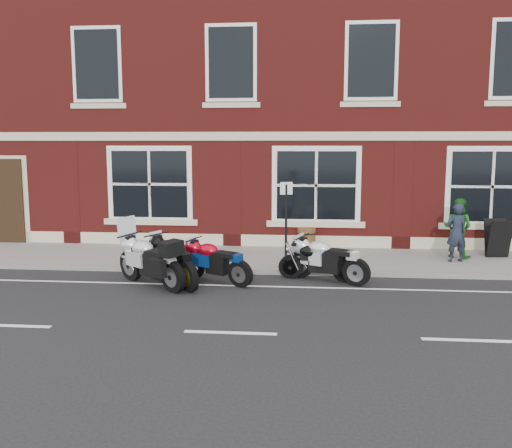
{
  "coord_description": "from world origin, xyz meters",
  "views": [
    {
      "loc": [
        1.33,
        -12.29,
        3.24
      ],
      "look_at": [
        0.0,
        1.6,
        1.22
      ],
      "focal_mm": 40.0,
      "sensor_mm": 36.0,
      "label": 1
    }
  ],
  "objects_px": {
    "moto_touring_silver": "(150,259)",
    "moto_sport_red": "(215,260)",
    "pedestrian_right": "(458,228)",
    "a_board_sign": "(498,238)",
    "pedestrian_left": "(456,233)",
    "moto_naked_black": "(316,260)",
    "parking_sign": "(286,219)",
    "moto_sport_black": "(173,259)",
    "moto_sport_silver": "(327,258)",
    "barrel_planter": "(306,238)"
  },
  "relations": [
    {
      "from": "moto_sport_silver",
      "to": "barrel_planter",
      "type": "height_order",
      "value": "moto_sport_silver"
    },
    {
      "from": "pedestrian_right",
      "to": "moto_naked_black",
      "type": "bearing_deg",
      "value": 65.53
    },
    {
      "from": "moto_sport_black",
      "to": "moto_sport_silver",
      "type": "bearing_deg",
      "value": -29.84
    },
    {
      "from": "moto_touring_silver",
      "to": "pedestrian_right",
      "type": "xyz_separation_m",
      "value": [
        7.58,
        3.34,
        0.31
      ]
    },
    {
      "from": "pedestrian_left",
      "to": "pedestrian_right",
      "type": "distance_m",
      "value": 0.62
    },
    {
      "from": "moto_sport_red",
      "to": "moto_touring_silver",
      "type": "bearing_deg",
      "value": 136.74
    },
    {
      "from": "a_board_sign",
      "to": "barrel_planter",
      "type": "height_order",
      "value": "a_board_sign"
    },
    {
      "from": "pedestrian_right",
      "to": "a_board_sign",
      "type": "xyz_separation_m",
      "value": [
        1.11,
        0.15,
        -0.29
      ]
    },
    {
      "from": "moto_touring_silver",
      "to": "moto_sport_black",
      "type": "xyz_separation_m",
      "value": [
        0.49,
        0.19,
        -0.04
      ]
    },
    {
      "from": "moto_naked_black",
      "to": "a_board_sign",
      "type": "bearing_deg",
      "value": -51.43
    },
    {
      "from": "pedestrian_right",
      "to": "parking_sign",
      "type": "relative_size",
      "value": 0.75
    },
    {
      "from": "moto_sport_silver",
      "to": "pedestrian_left",
      "type": "xyz_separation_m",
      "value": [
        3.41,
        1.98,
        0.34
      ]
    },
    {
      "from": "moto_sport_black",
      "to": "moto_naked_black",
      "type": "relative_size",
      "value": 0.98
    },
    {
      "from": "moto_touring_silver",
      "to": "moto_sport_silver",
      "type": "distance_m",
      "value": 4.06
    },
    {
      "from": "moto_touring_silver",
      "to": "moto_sport_black",
      "type": "bearing_deg",
      "value": -30.06
    },
    {
      "from": "moto_touring_silver",
      "to": "moto_sport_black",
      "type": "distance_m",
      "value": 0.52
    },
    {
      "from": "a_board_sign",
      "to": "barrel_planter",
      "type": "relative_size",
      "value": 1.68
    },
    {
      "from": "parking_sign",
      "to": "moto_naked_black",
      "type": "bearing_deg",
      "value": -53.28
    },
    {
      "from": "moto_sport_silver",
      "to": "moto_naked_black",
      "type": "relative_size",
      "value": 1.03
    },
    {
      "from": "moto_touring_silver",
      "to": "moto_sport_red",
      "type": "height_order",
      "value": "moto_touring_silver"
    },
    {
      "from": "pedestrian_right",
      "to": "parking_sign",
      "type": "bearing_deg",
      "value": 54.79
    },
    {
      "from": "moto_naked_black",
      "to": "pedestrian_right",
      "type": "bearing_deg",
      "value": -46.51
    },
    {
      "from": "pedestrian_right",
      "to": "pedestrian_left",
      "type": "bearing_deg",
      "value": 106.08
    },
    {
      "from": "pedestrian_right",
      "to": "barrel_planter",
      "type": "xyz_separation_m",
      "value": [
        -4.08,
        0.9,
        -0.5
      ]
    },
    {
      "from": "moto_naked_black",
      "to": "pedestrian_left",
      "type": "relative_size",
      "value": 1.21
    },
    {
      "from": "pedestrian_left",
      "to": "a_board_sign",
      "type": "xyz_separation_m",
      "value": [
        1.29,
        0.74,
        -0.25
      ]
    },
    {
      "from": "moto_naked_black",
      "to": "barrel_planter",
      "type": "height_order",
      "value": "moto_naked_black"
    },
    {
      "from": "moto_touring_silver",
      "to": "moto_sport_red",
      "type": "bearing_deg",
      "value": -34.58
    },
    {
      "from": "moto_sport_black",
      "to": "pedestrian_left",
      "type": "height_order",
      "value": "pedestrian_left"
    },
    {
      "from": "moto_naked_black",
      "to": "parking_sign",
      "type": "distance_m",
      "value": 1.3
    },
    {
      "from": "a_board_sign",
      "to": "moto_sport_silver",
      "type": "bearing_deg",
      "value": -158.67
    },
    {
      "from": "a_board_sign",
      "to": "moto_naked_black",
      "type": "bearing_deg",
      "value": -160.84
    },
    {
      "from": "parking_sign",
      "to": "pedestrian_left",
      "type": "bearing_deg",
      "value": 2.24
    },
    {
      "from": "pedestrian_left",
      "to": "moto_sport_silver",
      "type": "bearing_deg",
      "value": 13.83
    },
    {
      "from": "parking_sign",
      "to": "moto_sport_black",
      "type": "bearing_deg",
      "value": -166.41
    },
    {
      "from": "parking_sign",
      "to": "moto_sport_silver",
      "type": "bearing_deg",
      "value": -50.03
    },
    {
      "from": "moto_touring_silver",
      "to": "pedestrian_right",
      "type": "bearing_deg",
      "value": -27.3
    },
    {
      "from": "moto_touring_silver",
      "to": "barrel_planter",
      "type": "bearing_deg",
      "value": -0.61
    },
    {
      "from": "moto_sport_red",
      "to": "a_board_sign",
      "type": "distance_m",
      "value": 7.89
    },
    {
      "from": "moto_touring_silver",
      "to": "moto_sport_silver",
      "type": "xyz_separation_m",
      "value": [
        3.99,
        0.77,
        -0.07
      ]
    },
    {
      "from": "moto_sport_silver",
      "to": "parking_sign",
      "type": "distance_m",
      "value": 1.47
    },
    {
      "from": "pedestrian_right",
      "to": "a_board_sign",
      "type": "height_order",
      "value": "pedestrian_right"
    },
    {
      "from": "moto_touring_silver",
      "to": "moto_naked_black",
      "type": "relative_size",
      "value": 1.02
    },
    {
      "from": "moto_sport_red",
      "to": "moto_sport_silver",
      "type": "height_order",
      "value": "moto_sport_silver"
    },
    {
      "from": "pedestrian_right",
      "to": "barrel_planter",
      "type": "bearing_deg",
      "value": 20.33
    },
    {
      "from": "moto_naked_black",
      "to": "pedestrian_left",
      "type": "distance_m",
      "value": 4.12
    },
    {
      "from": "moto_naked_black",
      "to": "parking_sign",
      "type": "relative_size",
      "value": 0.86
    },
    {
      "from": "moto_sport_silver",
      "to": "parking_sign",
      "type": "xyz_separation_m",
      "value": [
        -0.98,
        0.72,
        0.81
      ]
    },
    {
      "from": "moto_sport_silver",
      "to": "a_board_sign",
      "type": "relative_size",
      "value": 1.84
    },
    {
      "from": "moto_touring_silver",
      "to": "a_board_sign",
      "type": "relative_size",
      "value": 1.82
    }
  ]
}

